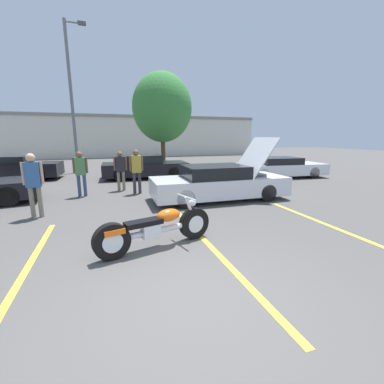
{
  "coord_description": "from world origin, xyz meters",
  "views": [
    {
      "loc": [
        -1.03,
        -2.97,
        2.22
      ],
      "look_at": [
        1.02,
        3.19,
        0.8
      ],
      "focal_mm": 24.0,
      "sensor_mm": 36.0,
      "label": 1
    }
  ],
  "objects_px": {
    "show_car_hood_open": "(220,183)",
    "spectator_midground": "(81,170)",
    "spectator_far_lot": "(120,168)",
    "parked_car_left_row": "(11,168)",
    "parked_car_mid_right_row": "(145,167)",
    "spectator_near_motorcycle": "(136,168)",
    "motorcycle": "(156,228)",
    "spectator_by_show_car": "(33,180)",
    "light_pole": "(72,93)",
    "tree_background": "(162,108)",
    "parked_car_right_row": "(280,167)"
  },
  "relations": [
    {
      "from": "show_car_hood_open",
      "to": "spectator_midground",
      "type": "relative_size",
      "value": 2.86
    },
    {
      "from": "spectator_far_lot",
      "to": "parked_car_left_row",
      "type": "bearing_deg",
      "value": 139.75
    },
    {
      "from": "parked_car_mid_right_row",
      "to": "spectator_near_motorcycle",
      "type": "bearing_deg",
      "value": -100.36
    },
    {
      "from": "motorcycle",
      "to": "spectator_midground",
      "type": "xyz_separation_m",
      "value": [
        -1.79,
        5.39,
        0.58
      ]
    },
    {
      "from": "motorcycle",
      "to": "show_car_hood_open",
      "type": "xyz_separation_m",
      "value": [
        2.91,
        3.37,
        0.19
      ]
    },
    {
      "from": "motorcycle",
      "to": "spectator_by_show_car",
      "type": "distance_m",
      "value": 4.17
    },
    {
      "from": "light_pole",
      "to": "tree_background",
      "type": "distance_m",
      "value": 6.18
    },
    {
      "from": "tree_background",
      "to": "light_pole",
      "type": "bearing_deg",
      "value": -159.75
    },
    {
      "from": "tree_background",
      "to": "parked_car_mid_right_row",
      "type": "distance_m",
      "value": 6.97
    },
    {
      "from": "spectator_midground",
      "to": "spectator_near_motorcycle",
      "type": "bearing_deg",
      "value": -4.4
    },
    {
      "from": "light_pole",
      "to": "spectator_by_show_car",
      "type": "bearing_deg",
      "value": -91.77
    },
    {
      "from": "show_car_hood_open",
      "to": "spectator_by_show_car",
      "type": "relative_size",
      "value": 2.7
    },
    {
      "from": "parked_car_mid_right_row",
      "to": "spectator_near_motorcycle",
      "type": "height_order",
      "value": "spectator_near_motorcycle"
    },
    {
      "from": "motorcycle",
      "to": "parked_car_left_row",
      "type": "relative_size",
      "value": 0.52
    },
    {
      "from": "tree_background",
      "to": "show_car_hood_open",
      "type": "relative_size",
      "value": 1.41
    },
    {
      "from": "parked_car_mid_right_row",
      "to": "spectator_far_lot",
      "type": "bearing_deg",
      "value": -112.71
    },
    {
      "from": "spectator_midground",
      "to": "spectator_far_lot",
      "type": "relative_size",
      "value": 1.04
    },
    {
      "from": "light_pole",
      "to": "parked_car_left_row",
      "type": "bearing_deg",
      "value": -146.2
    },
    {
      "from": "tree_background",
      "to": "parked_car_right_row",
      "type": "distance_m",
      "value": 9.79
    },
    {
      "from": "light_pole",
      "to": "tree_background",
      "type": "height_order",
      "value": "light_pole"
    },
    {
      "from": "motorcycle",
      "to": "light_pole",
      "type": "bearing_deg",
      "value": 86.08
    },
    {
      "from": "parked_car_left_row",
      "to": "parked_car_mid_right_row",
      "type": "bearing_deg",
      "value": -7.85
    },
    {
      "from": "tree_background",
      "to": "spectator_near_motorcycle",
      "type": "distance_m",
      "value": 10.36
    },
    {
      "from": "show_car_hood_open",
      "to": "spectator_far_lot",
      "type": "distance_m",
      "value": 4.21
    },
    {
      "from": "parked_car_right_row",
      "to": "parked_car_mid_right_row",
      "type": "distance_m",
      "value": 7.41
    },
    {
      "from": "parked_car_right_row",
      "to": "spectator_far_lot",
      "type": "xyz_separation_m",
      "value": [
        -8.51,
        -0.91,
        0.42
      ]
    },
    {
      "from": "parked_car_right_row",
      "to": "spectator_near_motorcycle",
      "type": "distance_m",
      "value": 8.15
    },
    {
      "from": "tree_background",
      "to": "spectator_by_show_car",
      "type": "relative_size",
      "value": 3.81
    },
    {
      "from": "spectator_midground",
      "to": "spectator_by_show_car",
      "type": "bearing_deg",
      "value": -112.94
    },
    {
      "from": "motorcycle",
      "to": "spectator_near_motorcycle",
      "type": "height_order",
      "value": "spectator_near_motorcycle"
    },
    {
      "from": "show_car_hood_open",
      "to": "parked_car_mid_right_row",
      "type": "bearing_deg",
      "value": 108.76
    },
    {
      "from": "parked_car_left_row",
      "to": "spectator_by_show_car",
      "type": "xyz_separation_m",
      "value": [
        2.74,
        -7.38,
        0.45
      ]
    },
    {
      "from": "show_car_hood_open",
      "to": "spectator_by_show_car",
      "type": "bearing_deg",
      "value": -175.67
    },
    {
      "from": "spectator_midground",
      "to": "light_pole",
      "type": "bearing_deg",
      "value": 95.68
    },
    {
      "from": "light_pole",
      "to": "motorcycle",
      "type": "distance_m",
      "value": 13.39
    },
    {
      "from": "show_car_hood_open",
      "to": "spectator_by_show_car",
      "type": "distance_m",
      "value": 5.72
    },
    {
      "from": "parked_car_left_row",
      "to": "spectator_midground",
      "type": "bearing_deg",
      "value": -49.86
    },
    {
      "from": "motorcycle",
      "to": "parked_car_right_row",
      "type": "distance_m",
      "value": 10.73
    },
    {
      "from": "motorcycle",
      "to": "show_car_hood_open",
      "type": "distance_m",
      "value": 4.45
    },
    {
      "from": "tree_background",
      "to": "motorcycle",
      "type": "height_order",
      "value": "tree_background"
    },
    {
      "from": "motorcycle",
      "to": "spectator_by_show_car",
      "type": "height_order",
      "value": "spectator_by_show_car"
    },
    {
      "from": "motorcycle",
      "to": "spectator_far_lot",
      "type": "relative_size",
      "value": 1.52
    },
    {
      "from": "tree_background",
      "to": "parked_car_mid_right_row",
      "type": "relative_size",
      "value": 1.5
    },
    {
      "from": "parked_car_left_row",
      "to": "spectator_midground",
      "type": "distance_m",
      "value": 6.28
    },
    {
      "from": "motorcycle",
      "to": "tree_background",
      "type": "bearing_deg",
      "value": 62.05
    },
    {
      "from": "tree_background",
      "to": "spectator_near_motorcycle",
      "type": "xyz_separation_m",
      "value": [
        -3.07,
        -9.35,
        -3.24
      ]
    },
    {
      "from": "parked_car_mid_right_row",
      "to": "light_pole",
      "type": "bearing_deg",
      "value": 138.89
    },
    {
      "from": "motorcycle",
      "to": "parked_car_left_row",
      "type": "distance_m",
      "value": 11.79
    },
    {
      "from": "motorcycle",
      "to": "parked_car_right_row",
      "type": "height_order",
      "value": "parked_car_right_row"
    },
    {
      "from": "tree_background",
      "to": "spectator_midground",
      "type": "bearing_deg",
      "value": -118.92
    }
  ]
}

